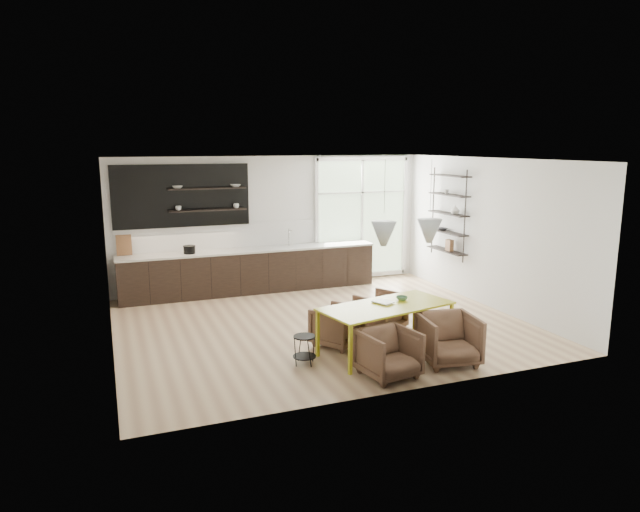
# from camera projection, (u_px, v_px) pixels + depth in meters

# --- Properties ---
(room) EXTENTS (7.02, 6.01, 2.91)m
(room) POSITION_uv_depth(u_px,v_px,m) (329.00, 233.00, 11.09)
(room) COLOR beige
(room) RESTS_ON ground
(kitchen_run) EXTENTS (5.54, 0.69, 2.75)m
(kitchen_run) POSITION_uv_depth(u_px,v_px,m) (246.00, 265.00, 12.26)
(kitchen_run) COLOR black
(kitchen_run) RESTS_ON ground
(right_shelving) EXTENTS (0.26, 1.22, 1.90)m
(right_shelving) POSITION_uv_depth(u_px,v_px,m) (449.00, 216.00, 12.09)
(right_shelving) COLOR black
(right_shelving) RESTS_ON ground
(dining_table) EXTENTS (2.20, 1.34, 0.75)m
(dining_table) POSITION_uv_depth(u_px,v_px,m) (386.00, 308.00, 8.67)
(dining_table) COLOR gold
(dining_table) RESTS_ON ground
(armchair_back_left) EXTENTS (0.94, 0.95, 0.63)m
(armchair_back_left) POSITION_uv_depth(u_px,v_px,m) (337.00, 326.00, 9.04)
(armchair_back_left) COLOR brown
(armchair_back_left) RESTS_ON ground
(armchair_back_right) EXTENTS (0.95, 0.96, 0.66)m
(armchair_back_right) POSITION_uv_depth(u_px,v_px,m) (380.00, 312.00, 9.77)
(armchair_back_right) COLOR brown
(armchair_back_right) RESTS_ON ground
(armchair_front_left) EXTENTS (0.82, 0.84, 0.67)m
(armchair_front_left) POSITION_uv_depth(u_px,v_px,m) (389.00, 353.00, 7.82)
(armchair_front_left) COLOR brown
(armchair_front_left) RESTS_ON ground
(armchair_front_right) EXTENTS (0.89, 0.91, 0.73)m
(armchair_front_right) POSITION_uv_depth(u_px,v_px,m) (449.00, 339.00, 8.29)
(armchair_front_right) COLOR brown
(armchair_front_right) RESTS_ON ground
(wire_stool) EXTENTS (0.34, 0.34, 0.43)m
(wire_stool) POSITION_uv_depth(u_px,v_px,m) (304.00, 346.00, 8.26)
(wire_stool) COLOR black
(wire_stool) RESTS_ON ground
(table_book) EXTENTS (0.32, 0.36, 0.03)m
(table_book) POSITION_uv_depth(u_px,v_px,m) (378.00, 304.00, 8.70)
(table_book) COLOR white
(table_book) RESTS_ON dining_table
(table_bowl) EXTENTS (0.23, 0.23, 0.06)m
(table_bowl) POSITION_uv_depth(u_px,v_px,m) (402.00, 298.00, 8.95)
(table_bowl) COLOR #4A7652
(table_bowl) RESTS_ON dining_table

